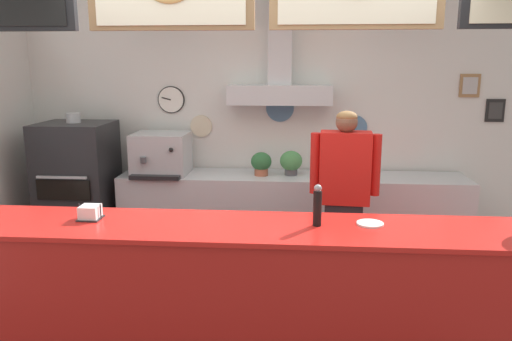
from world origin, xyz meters
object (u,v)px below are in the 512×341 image
Objects in this scene: shop_worker at (344,204)px; condiment_plate at (370,224)px; pizza_oven at (79,193)px; potted_basil at (291,162)px; pepper_grinder at (317,206)px; potted_thyme at (261,163)px; espresso_machine at (161,154)px; napkin_holder at (90,213)px.

shop_worker reaches higher than condiment_plate.
pizza_oven is at bearing -12.40° from shop_worker.
potted_basil is 2.04m from pepper_grinder.
potted_basil reaches higher than condiment_plate.
espresso_machine is at bearing 179.64° from potted_thyme.
napkin_holder is 0.56× the size of pepper_grinder.
napkin_holder is (0.06, -1.97, -0.03)m from espresso_machine.
pepper_grinder is (-0.27, -1.08, 0.29)m from shop_worker.
pizza_oven reaches higher than napkin_holder.
pizza_oven is 9.26× the size of condiment_plate.
potted_basil reaches higher than napkin_holder.
potted_thyme is (1.90, 0.10, 0.33)m from pizza_oven.
pizza_oven is 2.11m from napkin_holder.
pizza_oven is 5.93× the size of pepper_grinder.
shop_worker is 1.05m from condiment_plate.
potted_thyme is (1.04, -0.01, -0.08)m from espresso_machine.
shop_worker is 1.15m from pepper_grinder.
potted_thyme is 0.96× the size of potted_basil.
pizza_oven reaches higher than potted_basil.
pizza_oven is 3.07m from pepper_grinder.
napkin_holder is at bearing 179.39° from pepper_grinder.
potted_thyme is 1.42× the size of condiment_plate.
espresso_machine is 2.69m from condiment_plate.
shop_worker reaches higher than pizza_oven.
potted_basil is at bearing 1.60° from espresso_machine.
potted_thyme is at bearing -171.77° from potted_basil.
pepper_grinder reaches higher than potted_basil.
potted_thyme reaches higher than condiment_plate.
pizza_oven is at bearing 146.00° from condiment_plate.
potted_basil is 1.48× the size of condiment_plate.
condiment_plate is at bearing -75.32° from potted_basil.
potted_basil is (2.20, 0.14, 0.33)m from pizza_oven.
shop_worker is at bearing 93.62° from condiment_plate.
pepper_grinder is (1.52, -1.99, 0.06)m from espresso_machine.
pizza_oven is 2.23m from potted_basil.
pizza_oven is at bearing 116.28° from napkin_holder.
potted_thyme is (-0.76, 0.90, 0.16)m from shop_worker.
espresso_machine is 2.34× the size of potted_thyme.
potted_thyme is 2.04m from pepper_grinder.
shop_worker is at bearing -26.81° from espresso_machine.
napkin_holder is 1.80m from condiment_plate.
espresso_machine is at bearing 7.03° from pizza_oven.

